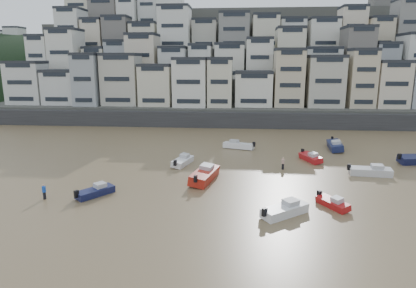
# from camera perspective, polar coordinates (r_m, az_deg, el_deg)

# --- Properties ---
(harbor_wall) EXTENTS (140.00, 3.00, 3.50)m
(harbor_wall) POSITION_cam_1_polar(r_m,az_deg,el_deg) (84.06, 6.08, 3.71)
(harbor_wall) COLOR #38383A
(harbor_wall) RESTS_ON ground
(hillside) EXTENTS (141.04, 66.00, 50.00)m
(hillside) POSITION_cam_1_polar(r_m,az_deg,el_deg) (123.02, 8.13, 11.79)
(hillside) COLOR #4C4C47
(hillside) RESTS_ON ground
(headland) EXTENTS (216.00, 135.00, 53.33)m
(headland) POSITION_cam_1_polar(r_m,az_deg,el_deg) (185.18, -29.18, 6.59)
(headland) COLOR black
(headland) RESTS_ON ground
(boat_a) EXTENTS (5.58, 4.97, 1.54)m
(boat_a) POSITION_cam_1_polar(r_m,az_deg,el_deg) (37.64, 11.74, -9.62)
(boat_a) COLOR silver
(boat_a) RESTS_ON ground
(boat_b) EXTENTS (3.38, 4.36, 1.16)m
(boat_b) POSITION_cam_1_polar(r_m,az_deg,el_deg) (40.94, 18.64, -8.46)
(boat_b) COLOR #A61415
(boat_b) RESTS_ON ground
(boat_c) EXTENTS (3.89, 7.62, 1.98)m
(boat_c) POSITION_cam_1_polar(r_m,az_deg,el_deg) (46.93, -0.54, -4.50)
(boat_c) COLOR #AC2015
(boat_c) RESTS_ON ground
(boat_d) EXTENTS (5.97, 2.42, 1.59)m
(boat_d) POSITION_cam_1_polar(r_m,az_deg,el_deg) (53.60, 23.74, -3.62)
(boat_d) COLOR silver
(boat_d) RESTS_ON ground
(boat_e) EXTENTS (3.32, 5.32, 1.38)m
(boat_e) POSITION_cam_1_polar(r_m,az_deg,el_deg) (58.01, 15.50, -1.90)
(boat_e) COLOR #A51418
(boat_e) RESTS_ON ground
(boat_f) EXTENTS (3.12, 5.60, 1.45)m
(boat_f) POSITION_cam_1_polar(r_m,az_deg,el_deg) (54.04, -3.92, -2.48)
(boat_f) COLOR white
(boat_f) RESTS_ON ground
(boat_h) EXTENTS (6.04, 3.47, 1.57)m
(boat_h) POSITION_cam_1_polar(r_m,az_deg,el_deg) (64.01, 4.73, -0.02)
(boat_h) COLOR white
(boat_h) RESTS_ON ground
(boat_i) EXTENTS (2.70, 6.81, 1.82)m
(boat_i) POSITION_cam_1_polar(r_m,az_deg,el_deg) (66.76, 18.95, -0.04)
(boat_i) COLOR #151D43
(boat_i) RESTS_ON ground
(boat_j) EXTENTS (4.14, 4.82, 1.32)m
(boat_j) POSITION_cam_1_polar(r_m,az_deg,el_deg) (43.82, -16.96, -6.82)
(boat_j) COLOR #151A44
(boat_j) RESTS_ON ground
(person_blue) EXTENTS (0.44, 0.44, 1.74)m
(person_blue) POSITION_cam_1_polar(r_m,az_deg,el_deg) (44.68, -23.90, -6.71)
(person_blue) COLOR blue
(person_blue) RESTS_ON ground
(person_pink) EXTENTS (0.44, 0.44, 1.74)m
(person_pink) POSITION_cam_1_polar(r_m,az_deg,el_deg) (52.75, 11.46, -2.94)
(person_pink) COLOR tan
(person_pink) RESTS_ON ground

